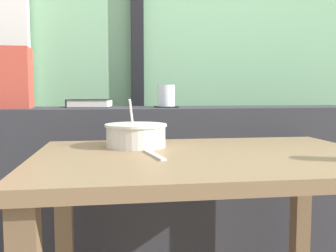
{
  "coord_description": "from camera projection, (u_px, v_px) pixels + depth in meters",
  "views": [
    {
      "loc": [
        -0.19,
        -1.14,
        0.9
      ],
      "look_at": [
        0.05,
        0.47,
        0.75
      ],
      "focal_mm": 39.86,
      "sensor_mm": 36.0,
      "label": 1
    }
  ],
  "objects": [
    {
      "name": "closed_book",
      "position": [
        90.0,
        103.0,
        1.7
      ],
      "size": [
        0.21,
        0.18,
        0.04
      ],
      "color": "black",
      "rests_on": "dark_console_ledge"
    },
    {
      "name": "breakfast_table",
      "position": [
        208.0,
        193.0,
        1.11
      ],
      "size": [
        1.02,
        0.7,
        0.72
      ],
      "color": "brown",
      "rests_on": "ground"
    },
    {
      "name": "outdoor_backdrop",
      "position": [
        143.0,
        8.0,
        2.2
      ],
      "size": [
        4.8,
        0.08,
        2.8
      ],
      "primitive_type": "cube",
      "color": "#7AAD7F",
      "rests_on": "ground"
    },
    {
      "name": "coaster_square",
      "position": [
        166.0,
        107.0,
        1.69
      ],
      "size": [
        0.1,
        0.1,
        0.0
      ],
      "primitive_type": "cube",
      "color": "black",
      "rests_on": "dark_console_ledge"
    },
    {
      "name": "soup_bowl",
      "position": [
        136.0,
        135.0,
        1.24
      ],
      "size": [
        0.2,
        0.2,
        0.16
      ],
      "color": "silver",
      "rests_on": "breakfast_table"
    },
    {
      "name": "dark_console_ledge",
      "position": [
        154.0,
        196.0,
        1.74
      ],
      "size": [
        2.8,
        0.33,
        0.83
      ],
      "primitive_type": "cube",
      "color": "#2D2D33",
      "rests_on": "ground"
    },
    {
      "name": "fork_utensil",
      "position": [
        154.0,
        155.0,
        1.06
      ],
      "size": [
        0.05,
        0.17,
        0.01
      ],
      "primitive_type": "cube",
      "rotation": [
        0.0,
        0.0,
        0.2
      ],
      "color": "silver",
      "rests_on": "breakfast_table"
    },
    {
      "name": "window_divider_post",
      "position": [
        137.0,
        23.0,
        2.13
      ],
      "size": [
        0.07,
        0.05,
        2.6
      ],
      "primitive_type": "cube",
      "color": "black",
      "rests_on": "ground"
    },
    {
      "name": "juice_glass",
      "position": [
        166.0,
        97.0,
        1.69
      ],
      "size": [
        0.08,
        0.08,
        0.1
      ],
      "color": "white",
      "rests_on": "coaster_square"
    }
  ]
}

